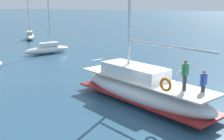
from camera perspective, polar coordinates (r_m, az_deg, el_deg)
ground_plane at (r=16.52m, az=8.91°, el=-7.39°), size 400.00×400.00×0.00m
main_sailboat at (r=16.85m, az=5.92°, el=-3.60°), size 5.96×9.78×13.56m
moored_sloop_near at (r=48.17m, az=-16.05°, el=6.59°), size 5.19×4.78×7.58m
moored_sloop_far at (r=34.03m, az=-12.78°, el=4.17°), size 5.51×3.58×7.88m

